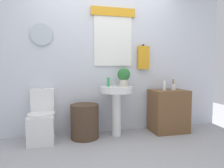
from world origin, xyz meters
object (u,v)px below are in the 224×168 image
Objects in this scene: toothbrush_cup at (174,87)px; laundry_hamper at (85,121)px; potted_plant at (124,76)px; pedestal_sink at (116,99)px; wooden_cabinet at (168,111)px; soap_bottle at (108,82)px; toilet at (42,121)px; lotion_bottle at (164,86)px.

laundry_hamper is at bearing -179.25° from toothbrush_cup.
potted_plant is 0.91m from toothbrush_cup.
wooden_cabinet is at bearing 0.00° from pedestal_sink.
potted_plant reaches higher than soap_bottle.
pedestal_sink reaches higher than toilet.
soap_bottle is at bearing 177.26° from wooden_cabinet.
soap_bottle is 0.28m from potted_plant.
pedestal_sink is at bearing 0.00° from laundry_hamper.
laundry_hamper is 0.66× the size of pedestal_sink.
soap_bottle is at bearing 157.38° from pedestal_sink.
potted_plant reaches higher than pedestal_sink.
wooden_cabinet is 5.13× the size of soap_bottle.
lotion_bottle is (-0.10, -0.04, 0.44)m from wooden_cabinet.
lotion_bottle is at bearing -163.92° from toothbrush_cup.
wooden_cabinet is 0.45m from lotion_bottle.
soap_bottle is at bearing 178.51° from toothbrush_cup.
lotion_bottle is at bearing -159.05° from wooden_cabinet.
pedestal_sink is 5.70× the size of soap_bottle.
potted_plant is (0.65, 0.06, 0.70)m from laundry_hamper.
toothbrush_cup is at bearing 0.75° from laundry_hamper.
toilet is 5.66× the size of soap_bottle.
wooden_cabinet is at bearing 20.95° from lotion_bottle.
lotion_bottle is (0.94, -0.09, -0.07)m from soap_bottle.
lotion_bottle is 0.87× the size of toothbrush_cup.
toothbrush_cup reaches higher than toilet.
toothbrush_cup is at bearing -2.57° from potted_plant.
toilet is 2.02m from lotion_bottle.
toothbrush_cup is at bearing 10.94° from wooden_cabinet.
pedestal_sink is 1.04m from toothbrush_cup.
toilet is 1.17m from soap_bottle.
soap_bottle is 0.48× the size of potted_plant.
pedestal_sink is (0.51, 0.00, 0.34)m from laundry_hamper.
soap_bottle is 0.95m from lotion_bottle.
toilet is 1.44m from potted_plant.
wooden_cabinet reaches higher than laundry_hamper.
wooden_cabinet is 1.16m from soap_bottle.
wooden_cabinet is at bearing -0.98° from toilet.
laundry_hamper is at bearing 178.27° from lotion_bottle.
pedestal_sink is at bearing -22.62° from soap_bottle.
toothbrush_cup is (1.03, 0.02, 0.17)m from pedestal_sink.
laundry_hamper is 1.62m from toothbrush_cup.
lotion_bottle is at bearing -2.21° from toilet.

